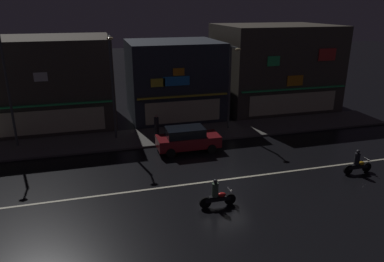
{
  "coord_description": "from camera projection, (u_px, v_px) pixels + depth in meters",
  "views": [
    {
      "loc": [
        -6.81,
        -17.55,
        9.52
      ],
      "look_at": [
        -0.95,
        3.82,
        1.78
      ],
      "focal_mm": 33.77,
      "sensor_mm": 36.0,
      "label": 1
    }
  ],
  "objects": [
    {
      "name": "ground_plane",
      "position": [
        225.0,
        180.0,
        20.82
      ],
      "size": [
        140.0,
        140.0,
        0.0
      ],
      "primitive_type": "plane",
      "color": "black"
    },
    {
      "name": "lane_divider_stripe",
      "position": [
        225.0,
        180.0,
        20.81
      ],
      "size": [
        31.82,
        0.16,
        0.01
      ],
      "primitive_type": "cube",
      "color": "beige",
      "rests_on": "ground"
    },
    {
      "name": "sidewalk_far",
      "position": [
        189.0,
        134.0,
        28.09
      ],
      "size": [
        33.49,
        3.89,
        0.14
      ],
      "primitive_type": "cube",
      "color": "#5B5954",
      "rests_on": "ground"
    },
    {
      "name": "storefront_left_block",
      "position": [
        273.0,
        67.0,
        34.96
      ],
      "size": [
        10.5,
        8.61,
        7.8
      ],
      "color": "#4C443A",
      "rests_on": "ground"
    },
    {
      "name": "storefront_center_block",
      "position": [
        54.0,
        81.0,
        29.81
      ],
      "size": [
        9.42,
        8.1,
        7.15
      ],
      "color": "#4C443A",
      "rests_on": "ground"
    },
    {
      "name": "storefront_right_block",
      "position": [
        174.0,
        79.0,
        31.96
      ],
      "size": [
        7.82,
        7.12,
        6.63
      ],
      "color": "#2D333D",
      "rests_on": "ground"
    },
    {
      "name": "streetlamp_west",
      "position": [
        6.0,
        83.0,
        23.86
      ],
      "size": [
        0.44,
        1.64,
        7.69
      ],
      "color": "#47494C",
      "rests_on": "sidewalk_far"
    },
    {
      "name": "streetlamp_mid",
      "position": [
        112.0,
        80.0,
        25.37
      ],
      "size": [
        0.44,
        1.64,
        7.52
      ],
      "color": "#47494C",
      "rests_on": "sidewalk_far"
    },
    {
      "name": "streetlamp_east",
      "position": [
        231.0,
        81.0,
        27.71
      ],
      "size": [
        0.44,
        1.64,
        6.56
      ],
      "color": "#47494C",
      "rests_on": "sidewalk_far"
    },
    {
      "name": "pedestrian_on_sidewalk",
      "position": [
        157.0,
        127.0,
        26.73
      ],
      "size": [
        0.35,
        0.35,
        1.8
      ],
      "rotation": [
        0.0,
        0.0,
        2.82
      ],
      "color": "#232328",
      "rests_on": "sidewalk_far"
    },
    {
      "name": "parked_car_near_kerb",
      "position": [
        187.0,
        139.0,
        24.71
      ],
      "size": [
        4.3,
        1.98,
        1.67
      ],
      "rotation": [
        0.0,
        0.0,
        3.14
      ],
      "color": "maroon",
      "rests_on": "ground"
    },
    {
      "name": "motorcycle_lead",
      "position": [
        358.0,
        164.0,
        21.41
      ],
      "size": [
        1.9,
        0.6,
        1.52
      ],
      "rotation": [
        0.0,
        0.0,
        3.1
      ],
      "color": "black",
      "rests_on": "ground"
    },
    {
      "name": "motorcycle_following",
      "position": [
        217.0,
        195.0,
        17.84
      ],
      "size": [
        1.9,
        0.6,
        1.52
      ],
      "rotation": [
        0.0,
        0.0,
        3.21
      ],
      "color": "black",
      "rests_on": "ground"
    },
    {
      "name": "traffic_cone",
      "position": [
        177.0,
        147.0,
        24.84
      ],
      "size": [
        0.36,
        0.36,
        0.55
      ],
      "primitive_type": "cone",
      "color": "orange",
      "rests_on": "ground"
    }
  ]
}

